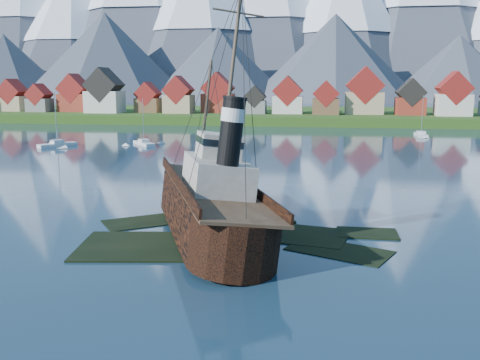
# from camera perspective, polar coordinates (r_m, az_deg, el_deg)

# --- Properties ---
(ground) EXTENTS (1400.00, 1400.00, 0.00)m
(ground) POSITION_cam_1_polar(r_m,az_deg,el_deg) (51.71, -2.99, -6.61)
(ground) COLOR #172F42
(ground) RESTS_ON ground
(shoal) EXTENTS (31.71, 21.24, 1.14)m
(shoal) POSITION_cam_1_polar(r_m,az_deg,el_deg) (53.54, -0.66, -6.39)
(shoal) COLOR black
(shoal) RESTS_ON ground
(shore_bank) EXTENTS (600.00, 80.00, 3.20)m
(shore_bank) POSITION_cam_1_polar(r_m,az_deg,el_deg) (219.16, 5.87, 6.54)
(shore_bank) COLOR #214112
(shore_bank) RESTS_ON ground
(seawall) EXTENTS (600.00, 2.50, 2.00)m
(seawall) POSITION_cam_1_polar(r_m,az_deg,el_deg) (181.32, 5.31, 5.72)
(seawall) COLOR #3F3D38
(seawall) RESTS_ON ground
(town) EXTENTS (250.96, 16.69, 17.30)m
(town) POSITION_cam_1_polar(r_m,az_deg,el_deg) (205.24, -3.71, 8.82)
(town) COLOR maroon
(town) RESTS_ON ground
(mountains) EXTENTS (965.00, 340.00, 205.00)m
(mountains) POSITION_cam_1_polar(r_m,az_deg,el_deg) (534.92, 7.61, 18.47)
(mountains) COLOR #2D333D
(mountains) RESTS_ON ground
(tugboat_wreck) EXTENTS (7.44, 32.06, 25.40)m
(tugboat_wreck) POSITION_cam_1_polar(r_m,az_deg,el_deg) (54.84, -3.14, -2.17)
(tugboat_wreck) COLOR black
(tugboat_wreck) RESTS_ON ground
(sailboat_b) EXTENTS (7.24, 8.69, 13.22)m
(sailboat_b) POSITION_cam_1_polar(r_m,az_deg,el_deg) (132.19, -18.88, 3.52)
(sailboat_b) COLOR silver
(sailboat_b) RESTS_ON ground
(sailboat_c) EXTENTS (7.46, 8.43, 11.64)m
(sailboat_c) POSITION_cam_1_polar(r_m,az_deg,el_deg) (130.49, -10.21, 3.82)
(sailboat_c) COLOR silver
(sailboat_c) RESTS_ON ground
(sailboat_e) EXTENTS (2.77, 10.14, 11.69)m
(sailboat_e) POSITION_cam_1_polar(r_m,az_deg,el_deg) (156.80, 18.75, 4.54)
(sailboat_e) COLOR silver
(sailboat_e) RESTS_ON ground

